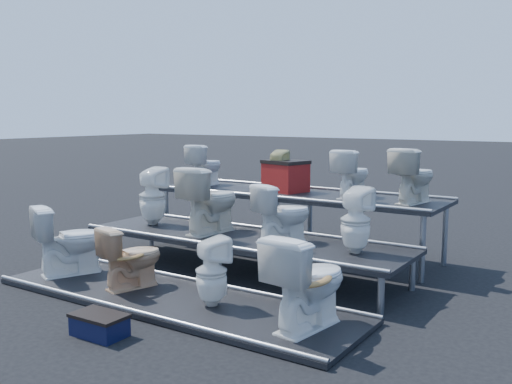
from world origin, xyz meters
The scene contains 18 objects.
ground centered at (0.00, 0.00, 0.00)m, with size 80.00×80.00×0.00m, color black.
tier_front centered at (0.00, -1.30, 0.03)m, with size 4.20×1.20×0.06m, color black.
tier_mid centered at (0.00, 0.00, 0.23)m, with size 4.20×1.20×0.46m, color black.
tier_back centered at (0.00, 1.30, 0.43)m, with size 4.20×1.20×0.86m, color black.
toilet_0 centered at (-1.59, -1.30, 0.48)m, with size 0.47×0.82×0.83m, color white.
toilet_1 centered at (-0.57, -1.30, 0.41)m, with size 0.39×0.68×0.69m, color #DAAE7F.
toilet_2 centered at (0.53, -1.30, 0.41)m, with size 0.31×0.32×0.70m, color white.
toilet_3 centered at (1.61, -1.30, 0.49)m, with size 0.48×0.84×0.86m, color white.
toilet_4 centered at (-1.48, 0.00, 0.85)m, with size 0.35×0.36×0.78m, color white.
toilet_5 centered at (-0.49, 0.00, 0.89)m, with size 0.48×0.83×0.85m, color beige.
toilet_6 centered at (0.58, 0.00, 0.81)m, with size 0.39×0.69×0.70m, color white.
toilet_7 centered at (1.49, 0.00, 0.82)m, with size 0.32×0.33×0.72m, color white.
toilet_8 centered at (-1.59, 1.30, 1.18)m, with size 0.36×0.63×0.64m, color white.
toilet_9 centered at (-0.27, 1.30, 1.16)m, with size 0.27×0.27×0.60m, color #CBC37E.
toilet_10 centered at (0.87, 1.30, 1.18)m, with size 0.36×0.63×0.64m, color white.
toilet_11 centered at (1.69, 1.30, 1.20)m, with size 0.38×0.67×0.69m, color beige.
red_crate centered at (-0.18, 1.36, 1.06)m, with size 0.56×0.44×0.40m, color maroon.
step_stool centered at (0.09, -2.35, 0.09)m, with size 0.48×0.29×0.17m, color black.
Camera 1 is at (3.91, -5.64, 1.94)m, focal length 40.00 mm.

